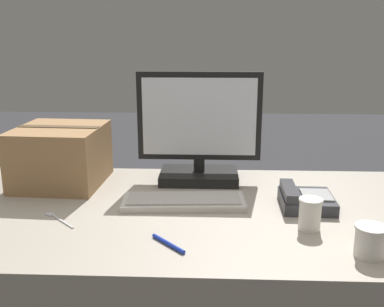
# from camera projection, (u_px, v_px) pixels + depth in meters

# --- Properties ---
(office_desk) EXTENTS (1.80, 0.90, 0.74)m
(office_desk) POSITION_uv_depth(u_px,v_px,m) (182.00, 302.00, 1.64)
(office_desk) COLOR #A89E8E
(office_desk) RESTS_ON ground_plane
(monitor) EXTENTS (0.49, 0.20, 0.44)m
(monitor) POSITION_uv_depth(u_px,v_px,m) (199.00, 136.00, 1.77)
(monitor) COLOR black
(monitor) RESTS_ON office_desk
(keyboard) EXTENTS (0.43, 0.18, 0.03)m
(keyboard) POSITION_uv_depth(u_px,v_px,m) (184.00, 201.00, 1.57)
(keyboard) COLOR beige
(keyboard) RESTS_ON office_desk
(desk_phone) EXTENTS (0.18, 0.20, 0.07)m
(desk_phone) POSITION_uv_depth(u_px,v_px,m) (305.00, 199.00, 1.54)
(desk_phone) COLOR #2D2D33
(desk_phone) RESTS_ON office_desk
(paper_cup_left) EXTENTS (0.07, 0.07, 0.10)m
(paper_cup_left) POSITION_uv_depth(u_px,v_px,m) (310.00, 214.00, 1.36)
(paper_cup_left) COLOR white
(paper_cup_left) RESTS_ON office_desk
(paper_cup_right) EXTENTS (0.09, 0.09, 0.09)m
(paper_cup_right) POSITION_uv_depth(u_px,v_px,m) (370.00, 241.00, 1.20)
(paper_cup_right) COLOR white
(paper_cup_right) RESTS_ON office_desk
(spoon) EXTENTS (0.14, 0.13, 0.00)m
(spoon) POSITION_uv_depth(u_px,v_px,m) (55.00, 217.00, 1.46)
(spoon) COLOR silver
(spoon) RESTS_ON office_desk
(cardboard_box) EXTENTS (0.34, 0.35, 0.23)m
(cardboard_box) POSITION_uv_depth(u_px,v_px,m) (61.00, 155.00, 1.76)
(cardboard_box) COLOR #9E754C
(cardboard_box) RESTS_ON office_desk
(pen_marker) EXTENTS (0.10, 0.11, 0.01)m
(pen_marker) POSITION_uv_depth(u_px,v_px,m) (168.00, 244.00, 1.27)
(pen_marker) COLOR #1933B2
(pen_marker) RESTS_ON office_desk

